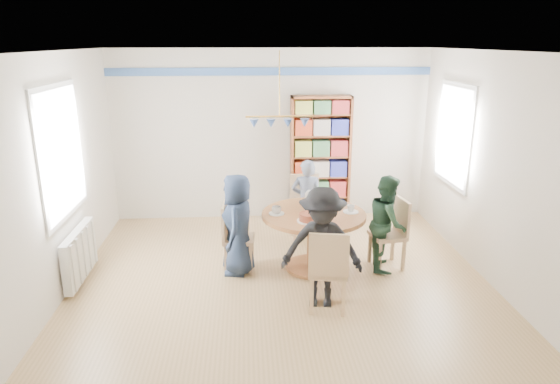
{
  "coord_description": "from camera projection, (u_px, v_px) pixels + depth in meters",
  "views": [
    {
      "loc": [
        -0.4,
        -5.35,
        2.81
      ],
      "look_at": [
        0.0,
        0.4,
        1.05
      ],
      "focal_mm": 32.0,
      "sensor_mm": 36.0,
      "label": 1
    }
  ],
  "objects": [
    {
      "name": "ground",
      "position": [
        282.0,
        286.0,
        5.96
      ],
      "size": [
        5.0,
        5.0,
        0.0
      ],
      "primitive_type": "plane",
      "color": "tan"
    },
    {
      "name": "person_near",
      "position": [
        322.0,
        248.0,
        5.35
      ],
      "size": [
        0.95,
        0.64,
        1.35
      ],
      "primitive_type": "imported",
      "rotation": [
        0.0,
        0.0,
        -0.17
      ],
      "color": "black",
      "rests_on": "ground"
    },
    {
      "name": "chair_near",
      "position": [
        329.0,
        267.0,
        5.25
      ],
      "size": [
        0.48,
        0.48,
        0.94
      ],
      "color": "tan",
      "rests_on": "ground"
    },
    {
      "name": "person_right",
      "position": [
        387.0,
        223.0,
        6.27
      ],
      "size": [
        0.57,
        0.67,
        1.22
      ],
      "primitive_type": "imported",
      "rotation": [
        0.0,
        0.0,
        1.38
      ],
      "color": "#193221",
      "rests_on": "ground"
    },
    {
      "name": "tableware",
      "position": [
        312.0,
        207.0,
        6.21
      ],
      "size": [
        1.12,
        1.12,
        0.3
      ],
      "color": "white",
      "rests_on": "dining_table"
    },
    {
      "name": "bookshelf",
      "position": [
        320.0,
        160.0,
        7.95
      ],
      "size": [
        0.95,
        0.28,
        1.99
      ],
      "color": "brown",
      "rests_on": "ground"
    },
    {
      "name": "room_shell",
      "position": [
        257.0,
        136.0,
        6.28
      ],
      "size": [
        5.0,
        5.0,
        5.0
      ],
      "color": "white",
      "rests_on": "ground"
    },
    {
      "name": "chair_right",
      "position": [
        393.0,
        230.0,
        6.34
      ],
      "size": [
        0.45,
        0.45,
        0.9
      ],
      "color": "tan",
      "rests_on": "ground"
    },
    {
      "name": "chair_far",
      "position": [
        305.0,
        204.0,
        7.24
      ],
      "size": [
        0.42,
        0.42,
        0.95
      ],
      "color": "tan",
      "rests_on": "ground"
    },
    {
      "name": "chair_left",
      "position": [
        233.0,
        234.0,
        6.26
      ],
      "size": [
        0.41,
        0.41,
        0.87
      ],
      "color": "tan",
      "rests_on": "ground"
    },
    {
      "name": "person_left",
      "position": [
        238.0,
        224.0,
        6.13
      ],
      "size": [
        0.48,
        0.67,
        1.28
      ],
      "primitive_type": "imported",
      "rotation": [
        0.0,
        0.0,
        -1.7
      ],
      "color": "#192438",
      "rests_on": "ground"
    },
    {
      "name": "radiator",
      "position": [
        80.0,
        254.0,
        5.98
      ],
      "size": [
        0.12,
        1.0,
        0.6
      ],
      "color": "silver",
      "rests_on": "ground"
    },
    {
      "name": "dining_table",
      "position": [
        313.0,
        227.0,
        6.26
      ],
      "size": [
        1.3,
        1.3,
        0.75
      ],
      "color": "brown",
      "rests_on": "ground"
    },
    {
      "name": "person_far",
      "position": [
        307.0,
        201.0,
        7.11
      ],
      "size": [
        0.49,
        0.36,
        1.22
      ],
      "primitive_type": "imported",
      "rotation": [
        0.0,
        0.0,
        2.98
      ],
      "color": "gray",
      "rests_on": "ground"
    }
  ]
}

